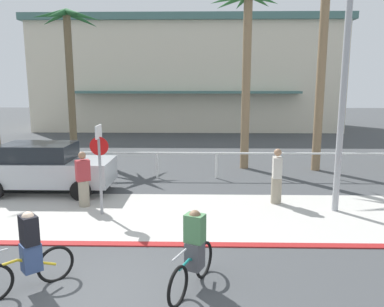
{
  "coord_description": "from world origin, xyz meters",
  "views": [
    {
      "loc": [
        1.68,
        -6.13,
        3.73
      ],
      "look_at": [
        1.42,
        6.0,
        1.45
      ],
      "focal_mm": 35.85,
      "sensor_mm": 36.0,
      "label": 1
    }
  ],
  "objects": [
    {
      "name": "palm_tree_5",
      "position": [
        6.62,
        10.0,
        6.79
      ],
      "size": [
        3.5,
        3.3,
        8.98
      ],
      "color": "#846B4C",
      "rests_on": "ground"
    },
    {
      "name": "pedestrian_0",
      "position": [
        4.04,
        5.35,
        0.8
      ],
      "size": [
        0.34,
        0.42,
        1.73
      ],
      "color": "gray",
      "rests_on": "ground"
    },
    {
      "name": "car_silver_1",
      "position": [
        -3.57,
        6.43,
        0.87
      ],
      "size": [
        4.4,
        2.02,
        1.69
      ],
      "color": "#B2B7BC",
      "rests_on": "ground"
    },
    {
      "name": "palm_tree_4",
      "position": [
        3.6,
        10.36,
        5.5
      ],
      "size": [
        2.96,
        3.02,
        7.41
      ],
      "color": "#846B4C",
      "rests_on": "ground"
    },
    {
      "name": "building_backdrop",
      "position": [
        0.66,
        26.0,
        4.28
      ],
      "size": [
        23.8,
        9.41,
        8.52
      ],
      "color": "beige",
      "rests_on": "ground"
    },
    {
      "name": "ground_plane",
      "position": [
        0.0,
        10.0,
        0.0
      ],
      "size": [
        80.0,
        80.0,
        0.0
      ],
      "primitive_type": "plane",
      "color": "#424447"
    },
    {
      "name": "pedestrian_1",
      "position": [
        -1.81,
        4.92,
        0.78
      ],
      "size": [
        0.48,
        0.44,
        1.7
      ],
      "color": "gray",
      "rests_on": "ground"
    },
    {
      "name": "cyclist_teal_0",
      "position": [
        1.57,
        0.36,
        0.69
      ],
      "size": [
        0.8,
        1.69,
        1.5
      ],
      "color": "black",
      "rests_on": "ground"
    },
    {
      "name": "curb_paint",
      "position": [
        0.0,
        2.2,
        0.01
      ],
      "size": [
        44.0,
        0.24,
        0.03
      ],
      "primitive_type": "cube",
      "color": "maroon",
      "rests_on": "ground"
    },
    {
      "name": "cyclist_yellow_1",
      "position": [
        -1.4,
        0.23,
        0.69
      ],
      "size": [
        1.39,
        1.27,
        1.5
      ],
      "color": "black",
      "rests_on": "ground"
    },
    {
      "name": "streetlight_curb",
      "position": [
        5.64,
        4.45,
        4.28
      ],
      "size": [
        0.24,
        2.54,
        7.5
      ],
      "color": "#9EA0A5",
      "rests_on": "ground"
    },
    {
      "name": "palm_tree_3",
      "position": [
        -4.75,
        13.04,
        5.39
      ],
      "size": [
        3.22,
        3.28,
        7.2
      ],
      "color": "brown",
      "rests_on": "ground"
    },
    {
      "name": "sidewalk_strip",
      "position": [
        0.0,
        4.2,
        0.01
      ],
      "size": [
        44.0,
        4.0,
        0.02
      ],
      "primitive_type": "cube",
      "color": "beige",
      "rests_on": "ground"
    },
    {
      "name": "rail_fence",
      "position": [
        0.0,
        8.5,
        0.84
      ],
      "size": [
        27.92,
        0.08,
        1.04
      ],
      "color": "white",
      "rests_on": "ground"
    },
    {
      "name": "stop_sign_bike_lane",
      "position": [
        -1.1,
        4.22,
        1.68
      ],
      "size": [
        0.52,
        0.56,
        2.56
      ],
      "color": "gray",
      "rests_on": "ground"
    }
  ]
}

